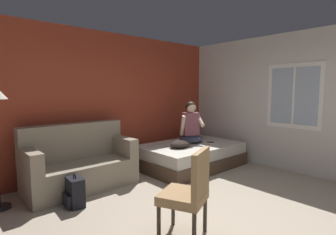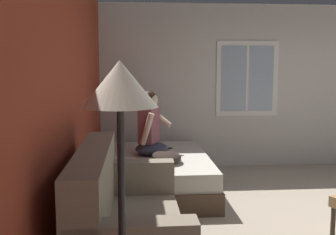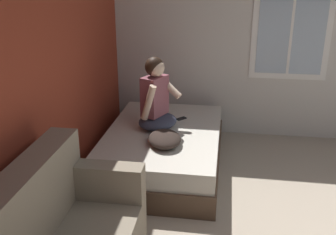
% 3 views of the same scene
% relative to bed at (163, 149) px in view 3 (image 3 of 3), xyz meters
% --- Properties ---
extents(wall_back_accent, '(10.42, 0.16, 2.70)m').
position_rel_bed_xyz_m(wall_back_accent, '(-1.48, 0.97, 1.11)').
color(wall_back_accent, '#993823').
rests_on(wall_back_accent, ground).
extents(wall_side_with_window, '(0.19, 7.07, 2.70)m').
position_rel_bed_xyz_m(wall_side_with_window, '(1.31, -1.94, 1.12)').
color(wall_side_with_window, silver).
rests_on(wall_side_with_window, ground).
extents(bed, '(2.10, 1.38, 0.48)m').
position_rel_bed_xyz_m(bed, '(0.00, 0.00, 0.00)').
color(bed, '#4C3828').
rests_on(bed, ground).
extents(person_seated, '(0.65, 0.61, 0.88)m').
position_rel_bed_xyz_m(person_seated, '(0.11, 0.10, 0.60)').
color(person_seated, '#383D51').
rests_on(person_seated, bed).
extents(throw_pillow, '(0.55, 0.46, 0.14)m').
position_rel_bed_xyz_m(throw_pillow, '(-0.38, -0.08, 0.31)').
color(throw_pillow, '#2D231E').
rests_on(throw_pillow, bed).
extents(cell_phone, '(0.15, 0.15, 0.01)m').
position_rel_bed_xyz_m(cell_phone, '(0.43, -0.17, 0.25)').
color(cell_phone, black).
rests_on(cell_phone, bed).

